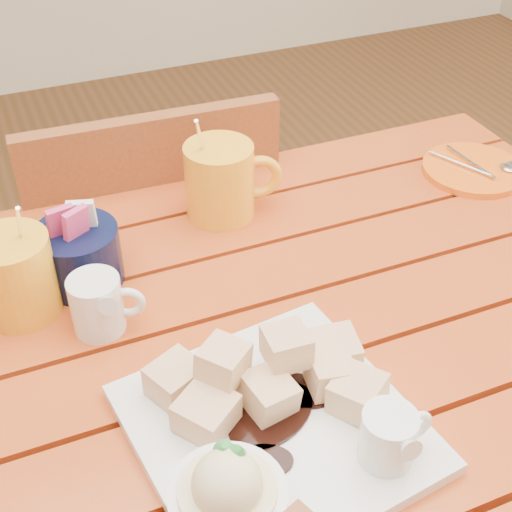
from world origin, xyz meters
name	(u,v)px	position (x,y,z in m)	size (l,w,h in m)	color
table	(242,406)	(0.00, 0.00, 0.64)	(1.20, 0.79, 0.75)	#A93D15
dessert_plate	(269,435)	(-0.03, -0.15, 0.78)	(0.30, 0.30, 0.11)	white
coffee_mug_left	(13,275)	(-0.23, 0.16, 0.80)	(0.13, 0.10, 0.16)	#FFA920
coffee_mug_right	(222,180)	(0.08, 0.27, 0.81)	(0.14, 0.10, 0.17)	#FFA920
cream_pitcher	(98,303)	(-0.14, 0.09, 0.79)	(0.09, 0.08, 0.08)	white
sugar_caddy	(79,254)	(-0.14, 0.19, 0.79)	(0.11, 0.11, 0.12)	black
orange_saucer	(474,169)	(0.49, 0.22, 0.76)	(0.16, 0.16, 0.02)	orange
chair_far	(154,273)	(0.01, 0.49, 0.48)	(0.43, 0.43, 0.86)	brown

